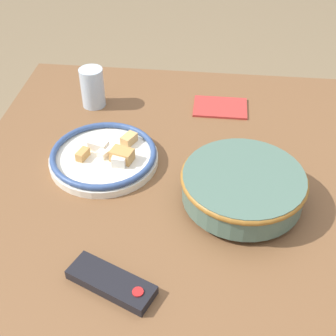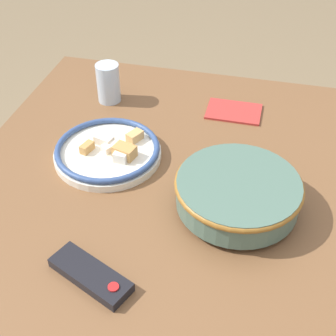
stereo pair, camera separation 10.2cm
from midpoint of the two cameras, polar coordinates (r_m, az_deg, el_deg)
name	(u,v)px [view 1 (the left image)]	position (r m, az deg, el deg)	size (l,w,h in m)	color
dining_table	(203,218)	(1.08, 1.52, -6.19)	(1.10, 1.07, 0.72)	brown
noodle_bowl	(242,186)	(0.97, 6.00, -2.33)	(0.26, 0.26, 0.07)	#4C6B5B
food_plate	(103,156)	(1.10, -10.53, 1.31)	(0.25, 0.25, 0.05)	silver
tv_remote	(110,282)	(0.86, -10.61, -13.70)	(0.17, 0.12, 0.02)	black
drinking_glass	(91,87)	(1.30, -11.59, 9.53)	(0.06, 0.06, 0.11)	silver
folded_napkin	(219,107)	(1.29, 3.99, 7.32)	(0.14, 0.10, 0.01)	#B2332D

